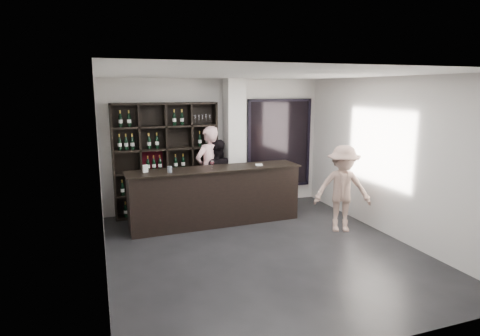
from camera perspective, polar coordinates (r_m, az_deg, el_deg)
name	(u,v)px	position (r m, az deg, el deg)	size (l,w,h in m)	color
floor	(262,251)	(6.92, 3.20, -11.67)	(5.00, 5.50, 0.01)	black
wine_shelf	(166,160)	(8.66, -10.43, 1.18)	(2.20, 0.35, 2.40)	black
structural_column	(234,145)	(8.89, -0.80, 3.26)	(0.40, 0.40, 2.90)	silver
glass_panel	(279,144)	(9.55, 5.61, 3.46)	(1.60, 0.08, 2.10)	black
tasting_counter	(216,196)	(8.04, -3.50, -3.99)	(3.47, 0.72, 1.14)	black
taster_pink	(209,170)	(8.73, -4.38, -0.25)	(0.69, 0.45, 1.90)	#FFC4C5
taster_black	(216,176)	(8.81, -3.41, -1.11)	(0.78, 0.61, 1.61)	black
customer	(343,189)	(7.82, 14.37, -2.88)	(1.07, 0.61, 1.65)	#A27F6F
wine_glass	(212,164)	(7.79, -3.97, 0.56)	(0.09, 0.09, 0.20)	white
spit_cup	(170,169)	(7.58, -9.97, -0.21)	(0.09, 0.09, 0.12)	silver
napkin_stack	(259,165)	(8.19, 2.71, 0.46)	(0.14, 0.14, 0.02)	white
card_stand	(145,169)	(7.68, -13.32, -0.09)	(0.10, 0.05, 0.14)	white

